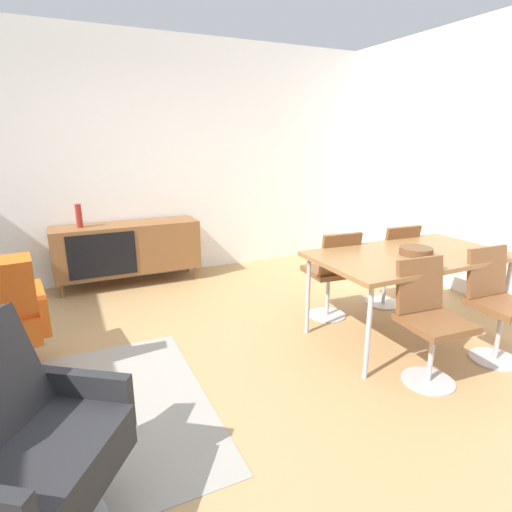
{
  "coord_description": "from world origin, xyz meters",
  "views": [
    {
      "loc": [
        -0.72,
        -2.45,
        1.64
      ],
      "look_at": [
        0.54,
        0.23,
        0.8
      ],
      "focal_mm": 28.73,
      "sensor_mm": 36.0,
      "label": 1
    }
  ],
  "objects_px": {
    "wooden_bowl_on_table": "(416,251)",
    "dining_chair_back_right": "(391,262)",
    "vase_cobalt": "(79,216)",
    "dining_chair_front_right": "(497,300)",
    "dining_table": "(409,258)",
    "sideboard": "(128,248)",
    "dining_chair_back_left": "(332,271)",
    "armchair_black_shell": "(19,444)",
    "dining_chair_front_left": "(429,317)"
  },
  "relations": [
    {
      "from": "wooden_bowl_on_table",
      "to": "dining_chair_back_right",
      "type": "height_order",
      "value": "dining_chair_back_right"
    },
    {
      "from": "vase_cobalt",
      "to": "dining_chair_front_right",
      "type": "relative_size",
      "value": 0.3
    },
    {
      "from": "dining_table",
      "to": "dining_chair_back_right",
      "type": "relative_size",
      "value": 1.87
    },
    {
      "from": "sideboard",
      "to": "wooden_bowl_on_table",
      "type": "relative_size",
      "value": 6.15
    },
    {
      "from": "sideboard",
      "to": "dining_chair_back_left",
      "type": "bearing_deg",
      "value": -48.91
    },
    {
      "from": "wooden_bowl_on_table",
      "to": "armchair_black_shell",
      "type": "height_order",
      "value": "armchair_black_shell"
    },
    {
      "from": "vase_cobalt",
      "to": "dining_chair_back_left",
      "type": "relative_size",
      "value": 0.3
    },
    {
      "from": "armchair_black_shell",
      "to": "vase_cobalt",
      "type": "bearing_deg",
      "value": 82.66
    },
    {
      "from": "dining_chair_front_left",
      "to": "wooden_bowl_on_table",
      "type": "bearing_deg",
      "value": 54.88
    },
    {
      "from": "dining_chair_front_right",
      "to": "dining_chair_back_right",
      "type": "bearing_deg",
      "value": 90.36
    },
    {
      "from": "wooden_bowl_on_table",
      "to": "dining_chair_front_left",
      "type": "height_order",
      "value": "dining_chair_front_left"
    },
    {
      "from": "dining_chair_back_left",
      "to": "dining_chair_front_right",
      "type": "xyz_separation_m",
      "value": [
        0.71,
        -1.12,
        0.0
      ]
    },
    {
      "from": "dining_chair_front_left",
      "to": "dining_chair_back_left",
      "type": "bearing_deg",
      "value": 90.48
    },
    {
      "from": "sideboard",
      "to": "dining_chair_front_left",
      "type": "bearing_deg",
      "value": -61.6
    },
    {
      "from": "sideboard",
      "to": "dining_chair_back_left",
      "type": "xyz_separation_m",
      "value": [
        1.57,
        -1.8,
        0.03
      ]
    },
    {
      "from": "dining_chair_back_left",
      "to": "dining_chair_front_right",
      "type": "bearing_deg",
      "value": -57.67
    },
    {
      "from": "dining_chair_back_left",
      "to": "dining_chair_back_right",
      "type": "relative_size",
      "value": 1.0
    },
    {
      "from": "dining_table",
      "to": "dining_chair_front_right",
      "type": "xyz_separation_m",
      "value": [
        0.35,
        -0.56,
        -0.23
      ]
    },
    {
      "from": "dining_table",
      "to": "vase_cobalt",
      "type": "bearing_deg",
      "value": 135.49
    },
    {
      "from": "dining_table",
      "to": "dining_chair_back_left",
      "type": "xyz_separation_m",
      "value": [
        -0.35,
        0.56,
        -0.23
      ]
    },
    {
      "from": "dining_table",
      "to": "dining_chair_back_right",
      "type": "xyz_separation_m",
      "value": [
        0.35,
        0.56,
        -0.23
      ]
    },
    {
      "from": "dining_chair_back_left",
      "to": "vase_cobalt",
      "type": "bearing_deg",
      "value": 138.65
    },
    {
      "from": "vase_cobalt",
      "to": "dining_chair_back_right",
      "type": "bearing_deg",
      "value": -33.24
    },
    {
      "from": "sideboard",
      "to": "wooden_bowl_on_table",
      "type": "xyz_separation_m",
      "value": [
        1.93,
        -2.41,
        0.33
      ]
    },
    {
      "from": "dining_table",
      "to": "dining_chair_back_left",
      "type": "distance_m",
      "value": 0.7
    },
    {
      "from": "dining_chair_front_left",
      "to": "armchair_black_shell",
      "type": "distance_m",
      "value": 2.46
    },
    {
      "from": "wooden_bowl_on_table",
      "to": "dining_chair_back_left",
      "type": "xyz_separation_m",
      "value": [
        -0.37,
        0.61,
        -0.3
      ]
    },
    {
      "from": "wooden_bowl_on_table",
      "to": "dining_chair_front_right",
      "type": "height_order",
      "value": "dining_chair_front_right"
    },
    {
      "from": "sideboard",
      "to": "dining_chair_back_right",
      "type": "relative_size",
      "value": 1.87
    },
    {
      "from": "dining_table",
      "to": "dining_chair_front_left",
      "type": "bearing_deg",
      "value": -121.71
    },
    {
      "from": "dining_chair_back_left",
      "to": "sideboard",
      "type": "bearing_deg",
      "value": 131.09
    },
    {
      "from": "sideboard",
      "to": "dining_table",
      "type": "height_order",
      "value": "dining_table"
    },
    {
      "from": "vase_cobalt",
      "to": "wooden_bowl_on_table",
      "type": "bearing_deg",
      "value": -44.97
    },
    {
      "from": "sideboard",
      "to": "dining_chair_front_right",
      "type": "height_order",
      "value": "dining_chair_front_right"
    },
    {
      "from": "vase_cobalt",
      "to": "dining_chair_back_left",
      "type": "bearing_deg",
      "value": -41.35
    },
    {
      "from": "sideboard",
      "to": "armchair_black_shell",
      "type": "distance_m",
      "value": 3.23
    },
    {
      "from": "dining_chair_back_right",
      "to": "armchair_black_shell",
      "type": "relative_size",
      "value": 0.9
    },
    {
      "from": "dining_chair_front_left",
      "to": "dining_chair_back_right",
      "type": "height_order",
      "value": "same"
    },
    {
      "from": "dining_table",
      "to": "armchair_black_shell",
      "type": "height_order",
      "value": "armchair_black_shell"
    },
    {
      "from": "vase_cobalt",
      "to": "dining_chair_back_right",
      "type": "xyz_separation_m",
      "value": [
        2.74,
        -1.8,
        -0.38
      ]
    },
    {
      "from": "sideboard",
      "to": "dining_chair_back_left",
      "type": "relative_size",
      "value": 1.87
    },
    {
      "from": "dining_chair_back_right",
      "to": "armchair_black_shell",
      "type": "xyz_separation_m",
      "value": [
        -3.14,
        -1.31,
        -0.0
      ]
    },
    {
      "from": "vase_cobalt",
      "to": "dining_chair_back_left",
      "type": "xyz_separation_m",
      "value": [
        2.04,
        -1.8,
        -0.38
      ]
    },
    {
      "from": "vase_cobalt",
      "to": "wooden_bowl_on_table",
      "type": "distance_m",
      "value": 3.41
    },
    {
      "from": "dining_chair_front_right",
      "to": "armchair_black_shell",
      "type": "height_order",
      "value": "armchair_black_shell"
    },
    {
      "from": "dining_chair_front_left",
      "to": "vase_cobalt",
      "type": "bearing_deg",
      "value": 125.14
    },
    {
      "from": "dining_table",
      "to": "wooden_bowl_on_table",
      "type": "relative_size",
      "value": 6.15
    },
    {
      "from": "dining_chair_front_right",
      "to": "dining_chair_back_left",
      "type": "bearing_deg",
      "value": 122.33
    },
    {
      "from": "vase_cobalt",
      "to": "armchair_black_shell",
      "type": "height_order",
      "value": "vase_cobalt"
    },
    {
      "from": "dining_table",
      "to": "wooden_bowl_on_table",
      "type": "xyz_separation_m",
      "value": [
        0.01,
        -0.05,
        0.07
      ]
    }
  ]
}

